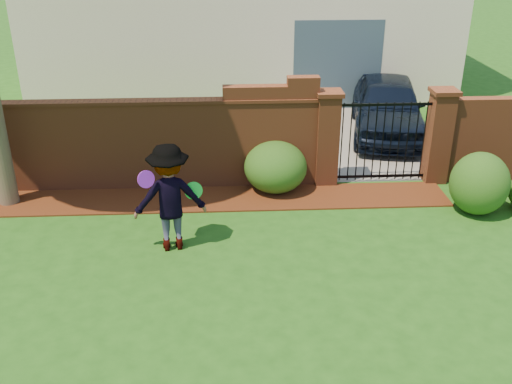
{
  "coord_description": "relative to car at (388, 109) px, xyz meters",
  "views": [
    {
      "loc": [
        0.45,
        -6.57,
        4.8
      ],
      "look_at": [
        0.88,
        1.4,
        1.05
      ],
      "focal_mm": 40.95,
      "sensor_mm": 36.0,
      "label": 1
    }
  ],
  "objects": [
    {
      "name": "ground",
      "position": [
        -4.32,
        -6.61,
        -0.7
      ],
      "size": [
        80.0,
        80.0,
        0.01
      ],
      "primitive_type": "cube",
      "color": "#1D4D13",
      "rests_on": "ground"
    },
    {
      "name": "mulch_bed",
      "position": [
        -5.27,
        -3.28,
        -0.68
      ],
      "size": [
        11.1,
        1.08,
        0.03
      ],
      "primitive_type": "cube",
      "color": "#3D190B",
      "rests_on": "ground"
    },
    {
      "name": "brick_wall",
      "position": [
        -6.33,
        -2.61,
        0.23
      ],
      "size": [
        8.7,
        0.31,
        2.16
      ],
      "color": "brown",
      "rests_on": "ground"
    },
    {
      "name": "pillar_left",
      "position": [
        -1.92,
        -2.61,
        0.26
      ],
      "size": [
        0.5,
        0.5,
        1.88
      ],
      "color": "brown",
      "rests_on": "ground"
    },
    {
      "name": "pillar_right",
      "position": [
        0.28,
        -2.61,
        0.26
      ],
      "size": [
        0.5,
        0.5,
        1.88
      ],
      "color": "brown",
      "rests_on": "ground"
    },
    {
      "name": "iron_gate",
      "position": [
        -0.82,
        -2.61,
        0.16
      ],
      "size": [
        1.78,
        0.03,
        1.6
      ],
      "color": "black",
      "rests_on": "ground"
    },
    {
      "name": "driveway",
      "position": [
        -0.82,
        1.39,
        -0.69
      ],
      "size": [
        3.2,
        8.0,
        0.01
      ],
      "primitive_type": "cube",
      "color": "slate",
      "rests_on": "ground"
    },
    {
      "name": "car",
      "position": [
        0.0,
        0.0,
        0.0
      ],
      "size": [
        2.38,
        4.31,
        1.39
      ],
      "primitive_type": "imported",
      "rotation": [
        0.0,
        0.0,
        -0.19
      ],
      "color": "black",
      "rests_on": "ground"
    },
    {
      "name": "shrub_left",
      "position": [
        -2.94,
        -2.93,
        -0.2
      ],
      "size": [
        1.21,
        1.21,
        0.99
      ],
      "primitive_type": "ellipsoid",
      "color": "#194815",
      "rests_on": "ground"
    },
    {
      "name": "shrub_middle",
      "position": [
        0.57,
        -4.04,
        -0.13
      ],
      "size": [
        1.03,
        1.03,
        1.13
      ],
      "primitive_type": "ellipsoid",
      "color": "#194815",
      "rests_on": "ground"
    },
    {
      "name": "man",
      "position": [
        -4.76,
        -5.01,
        0.18
      ],
      "size": [
        1.22,
        0.82,
        1.75
      ],
      "primitive_type": "imported",
      "rotation": [
        0.0,
        0.0,
        3.3
      ],
      "color": "gray",
      "rests_on": "ground"
    },
    {
      "name": "frisbee_purple",
      "position": [
        -5.06,
        -5.26,
        0.63
      ],
      "size": [
        0.27,
        0.21,
        0.26
      ],
      "primitive_type": "cylinder",
      "rotation": [
        1.36,
        0.0,
        0.55
      ],
      "color": "purple",
      "rests_on": "man"
    },
    {
      "name": "frisbee_green",
      "position": [
        -4.39,
        -4.96,
        0.29
      ],
      "size": [
        0.29,
        0.12,
        0.28
      ],
      "primitive_type": "cylinder",
      "rotation": [
        1.43,
        0.0,
        0.21
      ],
      "color": "green",
      "rests_on": "man"
    }
  ]
}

